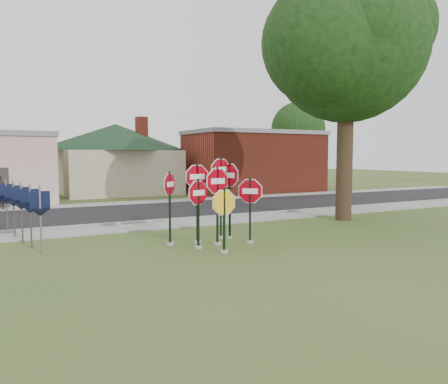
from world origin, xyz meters
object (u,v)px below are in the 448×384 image
stop_sign_center (217,194)px  stop_sign_left (198,205)px  stop_sign_yellow (224,213)px  oak_tree (347,43)px

stop_sign_center → stop_sign_left: stop_sign_center is taller
stop_sign_center → stop_sign_left: bearing=-165.9°
stop_sign_yellow → stop_sign_left: (-0.42, 0.91, 0.18)m
stop_sign_left → oak_tree: (8.15, 2.47, 6.31)m
oak_tree → stop_sign_left: bearing=-163.2°
stop_sign_yellow → stop_sign_left: size_ratio=0.90×
stop_sign_yellow → oak_tree: size_ratio=0.18×
stop_sign_yellow → oak_tree: (7.74, 3.38, 6.48)m
stop_sign_center → oak_tree: oak_tree is taller
stop_sign_left → oak_tree: bearing=16.8°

